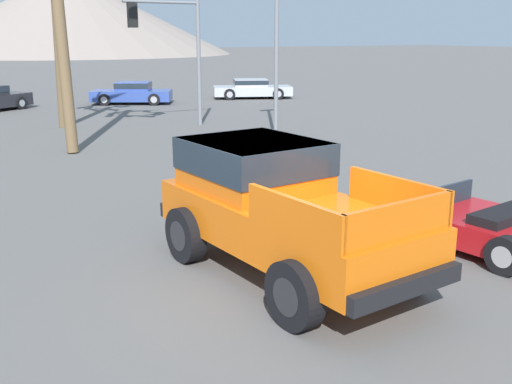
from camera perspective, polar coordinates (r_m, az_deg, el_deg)
name	(u,v)px	position (r m, az deg, el deg)	size (l,w,h in m)	color
ground_plane	(289,286)	(9.02, 3.14, -8.93)	(320.00, 320.00, 0.00)	#5B5956
orange_pickup_truck	(275,200)	(9.30, 1.87, -0.79)	(2.65, 5.03, 1.99)	orange
red_convertible_car	(467,222)	(11.33, 19.48, -2.68)	(2.34, 4.25, 0.97)	#B21419
parked_car_silver	(252,88)	(35.62, -0.40, 9.84)	(4.88, 3.43, 1.11)	#B7BABF
parked_car_blue	(132,93)	(33.39, -11.70, 9.25)	(4.55, 3.53, 1.17)	#334C9E
traffic_light_main	(169,37)	(24.36, -8.27, 14.41)	(3.12, 0.38, 5.08)	slate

